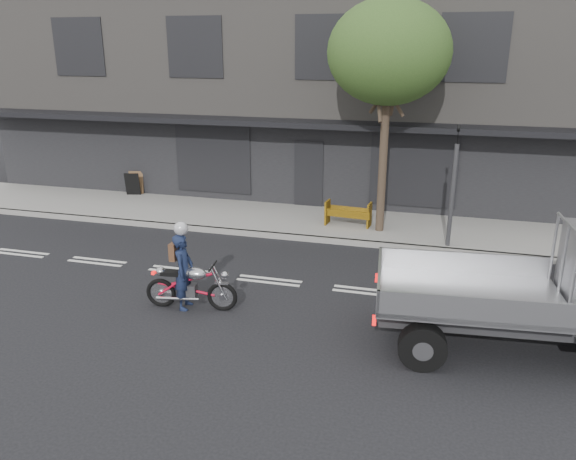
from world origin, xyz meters
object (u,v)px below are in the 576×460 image
at_px(traffic_light_pole, 452,193).
at_px(sandwich_board, 132,184).
at_px(street_tree, 389,53).
at_px(rider, 184,272).
at_px(motorcycle, 191,285).
at_px(construction_barrier, 347,215).

bearing_deg(traffic_light_pole, sandwich_board, 167.18).
distance_m(street_tree, traffic_light_pole, 4.23).
xyz_separation_m(rider, sandwich_board, (-5.77, 7.79, -0.27)).
xyz_separation_m(street_tree, motorcycle, (-3.40, -6.07, -4.73)).
height_order(traffic_light_pole, motorcycle, traffic_light_pole).
bearing_deg(construction_barrier, motorcycle, -111.52).
bearing_deg(rider, traffic_light_pole, -53.75).
distance_m(street_tree, construction_barrier, 4.84).
xyz_separation_m(traffic_light_pole, rider, (-5.55, -5.22, -0.81)).
bearing_deg(traffic_light_pole, street_tree, 156.97).
xyz_separation_m(street_tree, construction_barrier, (-1.00, 0.02, -4.73)).
height_order(rider, construction_barrier, rider).
relative_size(traffic_light_pole, motorcycle, 1.71).
xyz_separation_m(motorcycle, construction_barrier, (2.40, 6.08, 0.00)).
height_order(traffic_light_pole, construction_barrier, traffic_light_pole).
bearing_deg(street_tree, traffic_light_pole, -23.03).
bearing_deg(sandwich_board, traffic_light_pole, -26.32).
xyz_separation_m(traffic_light_pole, construction_barrier, (-3.00, 0.87, -1.11)).
distance_m(traffic_light_pole, rider, 7.66).
height_order(traffic_light_pole, sandwich_board, traffic_light_pole).
xyz_separation_m(street_tree, sandwich_board, (-9.32, 1.73, -4.70)).
relative_size(rider, construction_barrier, 1.21).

